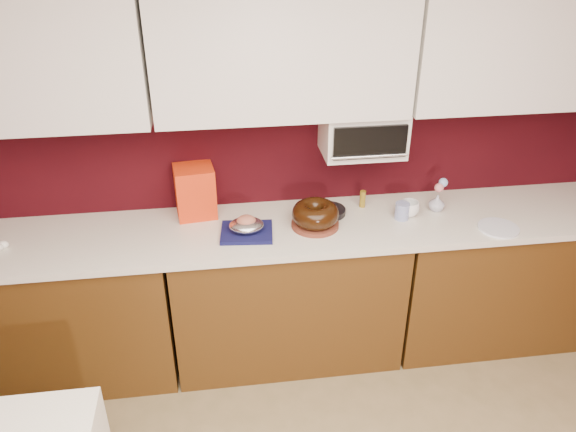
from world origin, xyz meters
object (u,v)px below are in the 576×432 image
(bundt_cake, at_px, (315,214))
(blue_jar, at_px, (402,211))
(toaster_oven, at_px, (363,132))
(foil_ham_nest, at_px, (246,225))
(coffee_mug, at_px, (409,207))
(flower_vase, at_px, (437,202))
(pandoro_box, at_px, (195,191))

(bundt_cake, distance_m, blue_jar, 0.51)
(toaster_oven, distance_m, bundt_cake, 0.53)
(toaster_oven, xyz_separation_m, foil_ham_nest, (-0.68, -0.22, -0.42))
(bundt_cake, distance_m, coffee_mug, 0.56)
(foil_ham_nest, bearing_deg, flower_vase, 6.01)
(foil_ham_nest, height_order, coffee_mug, coffee_mug)
(bundt_cake, distance_m, flower_vase, 0.75)
(toaster_oven, distance_m, flower_vase, 0.62)
(bundt_cake, bearing_deg, coffee_mug, 4.91)
(flower_vase, bearing_deg, toaster_oven, 167.25)
(pandoro_box, xyz_separation_m, flower_vase, (1.40, -0.14, -0.09))
(toaster_oven, height_order, bundt_cake, toaster_oven)
(flower_vase, bearing_deg, coffee_mug, -167.65)
(foil_ham_nest, distance_m, flower_vase, 1.13)
(coffee_mug, distance_m, flower_vase, 0.18)
(pandoro_box, relative_size, flower_vase, 2.68)
(coffee_mug, height_order, flower_vase, flower_vase)
(pandoro_box, distance_m, coffee_mug, 1.23)
(coffee_mug, bearing_deg, pandoro_box, 171.40)
(bundt_cake, xyz_separation_m, blue_jar, (0.51, 0.02, -0.03))
(coffee_mug, bearing_deg, toaster_oven, 152.25)
(toaster_oven, bearing_deg, pandoro_box, 177.41)
(bundt_cake, height_order, foil_ham_nest, bundt_cake)
(bundt_cake, distance_m, pandoro_box, 0.70)
(flower_vase, bearing_deg, bundt_cake, -173.25)
(foil_ham_nest, relative_size, blue_jar, 1.94)
(pandoro_box, height_order, flower_vase, pandoro_box)
(toaster_oven, xyz_separation_m, coffee_mug, (0.27, -0.14, -0.42))
(pandoro_box, relative_size, blue_jar, 3.05)
(coffee_mug, bearing_deg, blue_jar, -151.92)
(bundt_cake, relative_size, pandoro_box, 0.88)
(pandoro_box, bearing_deg, foil_ham_nest, -51.06)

